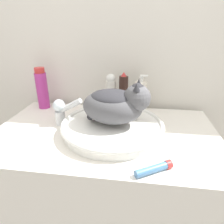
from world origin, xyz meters
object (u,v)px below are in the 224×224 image
object	(u,v)px
hairspray_can_black	(123,94)
cream_tube	(154,169)
cat	(116,104)
lotion_bottle_white	(111,93)
soap_pump_bottle	(140,97)
shampoo_bottle_tall	(42,89)
faucet	(62,110)

from	to	relation	value
hairspray_can_black	cream_tube	distance (m)	0.49
cat	lotion_bottle_white	size ratio (longest dim) A/B	1.47
lotion_bottle_white	soap_pump_bottle	distance (m)	0.15
soap_pump_bottle	cream_tube	size ratio (longest dim) A/B	1.62
lotion_bottle_white	cream_tube	bearing A→B (deg)	-66.29
hairspray_can_black	shampoo_bottle_tall	xyz separation A→B (m)	(-0.44, 0.00, 0.01)
shampoo_bottle_tall	soap_pump_bottle	world-z (taller)	shampoo_bottle_tall
hairspray_can_black	shampoo_bottle_tall	size ratio (longest dim) A/B	0.96
faucet	lotion_bottle_white	world-z (taller)	lotion_bottle_white
cream_tube	lotion_bottle_white	bearing A→B (deg)	113.71
cat	soap_pump_bottle	size ratio (longest dim) A/B	1.46
hairspray_can_black	cream_tube	size ratio (longest dim) A/B	1.72
lotion_bottle_white	soap_pump_bottle	xyz separation A→B (m)	(0.15, 0.00, -0.02)
shampoo_bottle_tall	hairspray_can_black	bearing A→B (deg)	0.00
hairspray_can_black	soap_pump_bottle	distance (m)	0.09
shampoo_bottle_tall	lotion_bottle_white	bearing A→B (deg)	0.00
cat	cream_tube	world-z (taller)	cat
soap_pump_bottle	faucet	bearing A→B (deg)	-151.67
cat	lotion_bottle_white	world-z (taller)	cat
hairspray_can_black	soap_pump_bottle	bearing A→B (deg)	0.00
lotion_bottle_white	shampoo_bottle_tall	bearing A→B (deg)	180.00
faucet	shampoo_bottle_tall	world-z (taller)	shampoo_bottle_tall
cat	cream_tube	bearing A→B (deg)	-51.27
soap_pump_bottle	lotion_bottle_white	bearing A→B (deg)	180.00
cat	lotion_bottle_white	distance (m)	0.23
shampoo_bottle_tall	cream_tube	distance (m)	0.75
cat	lotion_bottle_white	bearing A→B (deg)	109.30
shampoo_bottle_tall	cream_tube	world-z (taller)	shampoo_bottle_tall
lotion_bottle_white	hairspray_can_black	bearing A→B (deg)	0.00
soap_pump_bottle	hairspray_can_black	bearing A→B (deg)	180.00
soap_pump_bottle	cream_tube	xyz separation A→B (m)	(0.05, -0.46, -0.07)
cat	cream_tube	xyz separation A→B (m)	(0.15, -0.24, -0.12)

